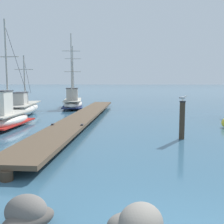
{
  "coord_description": "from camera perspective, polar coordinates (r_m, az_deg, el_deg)",
  "views": [
    {
      "loc": [
        -0.81,
        -4.25,
        2.81
      ],
      "look_at": [
        -1.62,
        7.93,
        1.4
      ],
      "focal_mm": 43.39,
      "sensor_mm": 36.0,
      "label": 1
    }
  ],
  "objects": [
    {
      "name": "floating_dock",
      "position": [
        19.1,
        -6.01,
        -0.8
      ],
      "size": [
        2.24,
        23.35,
        0.53
      ],
      "color": "brown",
      "rests_on": "ground"
    },
    {
      "name": "shore_rock_near_right",
      "position": [
        5.8,
        -17.48,
        -19.86
      ],
      "size": [
        1.27,
        1.33,
        0.6
      ],
      "color": "#504B46",
      "rests_on": "ground"
    },
    {
      "name": "fishing_boat_0",
      "position": [
        23.46,
        -18.01,
        0.86
      ],
      "size": [
        2.56,
        6.89,
        4.88
      ],
      "color": "silver",
      "rests_on": "ground"
    },
    {
      "name": "fishing_boat_3",
      "position": [
        28.23,
        -8.28,
        2.13
      ],
      "size": [
        2.98,
        8.0,
        7.23
      ],
      "color": "silver",
      "rests_on": "ground"
    },
    {
      "name": "perched_seagull",
      "position": [
        13.39,
        14.66,
        2.93
      ],
      "size": [
        0.38,
        0.16,
        0.27
      ],
      "color": "gold",
      "rests_on": "mooring_piling"
    },
    {
      "name": "mooring_piling",
      "position": [
        13.49,
        14.55,
        -1.48
      ],
      "size": [
        0.3,
        0.3,
        1.86
      ],
      "color": "#3D3023",
      "rests_on": "ground"
    },
    {
      "name": "fishing_boat_2",
      "position": [
        17.55,
        -21.43,
        -0.98
      ],
      "size": [
        1.92,
        5.48,
        6.46
      ],
      "color": "silver",
      "rests_on": "ground"
    }
  ]
}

